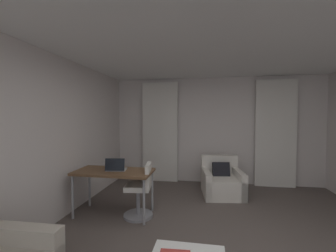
{
  "coord_description": "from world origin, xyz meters",
  "views": [
    {
      "loc": [
        -0.21,
        -2.58,
        1.65
      ],
      "look_at": [
        -0.9,
        1.36,
        1.48
      ],
      "focal_mm": 23.62,
      "sensor_mm": 36.0,
      "label": 1
    }
  ],
  "objects_px": {
    "armchair": "(222,182)",
    "desk_chair": "(141,193)",
    "laptop": "(116,168)",
    "desk": "(114,174)"
  },
  "relations": [
    {
      "from": "armchair",
      "to": "desk",
      "type": "height_order",
      "value": "armchair"
    },
    {
      "from": "armchair",
      "to": "desk",
      "type": "bearing_deg",
      "value": -145.13
    },
    {
      "from": "desk_chair",
      "to": "laptop",
      "type": "relative_size",
      "value": 2.49
    },
    {
      "from": "armchair",
      "to": "desk_chair",
      "type": "bearing_deg",
      "value": -137.1
    },
    {
      "from": "desk_chair",
      "to": "laptop",
      "type": "bearing_deg",
      "value": 179.43
    },
    {
      "from": "desk",
      "to": "laptop",
      "type": "xyz_separation_m",
      "value": [
        0.04,
        0.0,
        0.11
      ]
    },
    {
      "from": "desk",
      "to": "desk_chair",
      "type": "bearing_deg",
      "value": 0.02
    },
    {
      "from": "armchair",
      "to": "laptop",
      "type": "distance_m",
      "value": 2.28
    },
    {
      "from": "armchair",
      "to": "desk_chair",
      "type": "distance_m",
      "value": 1.9
    },
    {
      "from": "armchair",
      "to": "desk",
      "type": "xyz_separation_m",
      "value": [
        -1.85,
        -1.29,
        0.42
      ]
    }
  ]
}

